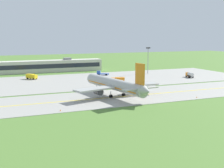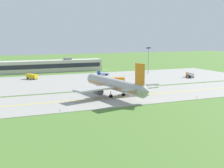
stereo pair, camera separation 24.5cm
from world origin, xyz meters
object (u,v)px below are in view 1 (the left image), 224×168
(service_truck_baggage, at_px, (190,75))
(service_truck_fuel, at_px, (101,73))
(service_truck_catering, at_px, (32,76))
(apron_light_mast, at_px, (148,57))
(airplane_lead, at_px, (115,85))
(service_truck_pushback, at_px, (118,80))

(service_truck_baggage, xyz_separation_m, service_truck_fuel, (-38.31, 25.71, -0.35))
(service_truck_catering, height_order, apron_light_mast, apron_light_mast)
(service_truck_catering, bearing_deg, service_truck_fuel, 1.66)
(airplane_lead, relative_size, apron_light_mast, 2.69)
(airplane_lead, height_order, service_truck_catering, airplane_lead)
(apron_light_mast, bearing_deg, service_truck_fuel, 171.91)
(airplane_lead, xyz_separation_m, service_truck_fuel, (15.78, 55.11, -2.95))
(apron_light_mast, bearing_deg, service_truck_baggage, -61.71)
(service_truck_pushback, bearing_deg, service_truck_baggage, 3.41)
(service_truck_catering, relative_size, apron_light_mast, 0.41)
(service_truck_baggage, relative_size, service_truck_pushback, 1.00)
(service_truck_catering, relative_size, service_truck_pushback, 0.96)
(service_truck_pushback, relative_size, apron_light_mast, 0.43)
(service_truck_pushback, height_order, apron_light_mast, apron_light_mast)
(service_truck_fuel, bearing_deg, service_truck_pushback, -95.23)
(service_truck_pushback, bearing_deg, service_truck_catering, 141.37)
(service_truck_pushback, xyz_separation_m, apron_light_mast, (29.08, 24.38, 7.79))
(service_truck_baggage, bearing_deg, airplane_lead, -151.47)
(service_truck_fuel, height_order, service_truck_catering, service_truck_catering)
(service_truck_baggage, height_order, apron_light_mast, apron_light_mast)
(airplane_lead, height_order, service_truck_fuel, airplane_lead)
(service_truck_baggage, bearing_deg, service_truck_catering, 161.75)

